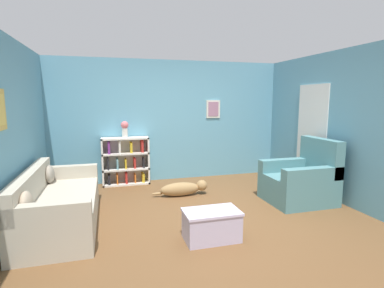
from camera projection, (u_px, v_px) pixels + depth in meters
name	position (u px, v px, depth m)	size (l,w,h in m)	color
ground_plane	(199.00, 215.00, 4.62)	(14.00, 14.00, 0.00)	brown
wall_back	(169.00, 121.00, 6.57)	(5.60, 0.13, 2.60)	#609EB7
wall_left	(5.00, 137.00, 3.74)	(0.13, 5.00, 2.60)	#609EB7
wall_right	(341.00, 127.00, 5.13)	(0.16, 5.00, 2.60)	#609EB7
couch	(58.00, 206.00, 4.17)	(0.92, 2.10, 0.81)	#B7AD99
bookshelf	(126.00, 161.00, 6.24)	(0.96, 0.30, 0.99)	silver
recliner_chair	(301.00, 181.00, 5.18)	(1.05, 0.93, 1.10)	slate
coffee_table	(212.00, 224.00, 3.78)	(0.70, 0.43, 0.38)	#BCB2D1
dog	(183.00, 189.00, 5.53)	(1.04, 0.23, 0.27)	#9E7A4C
vase	(125.00, 128.00, 6.12)	(0.16, 0.16, 0.34)	silver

